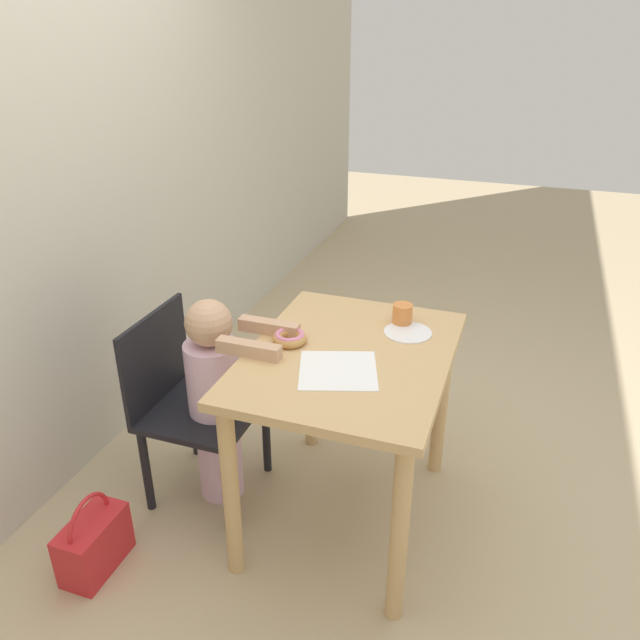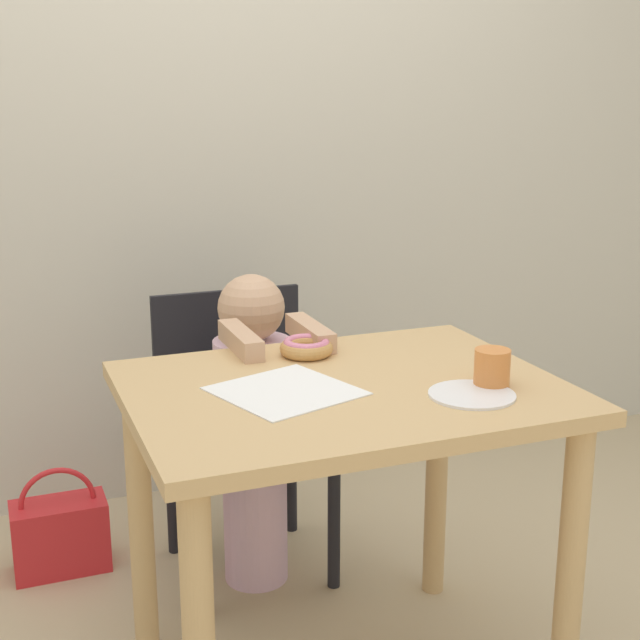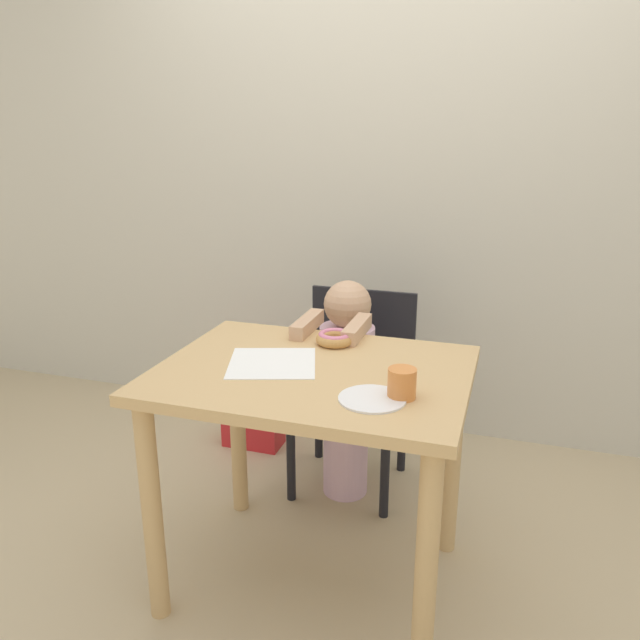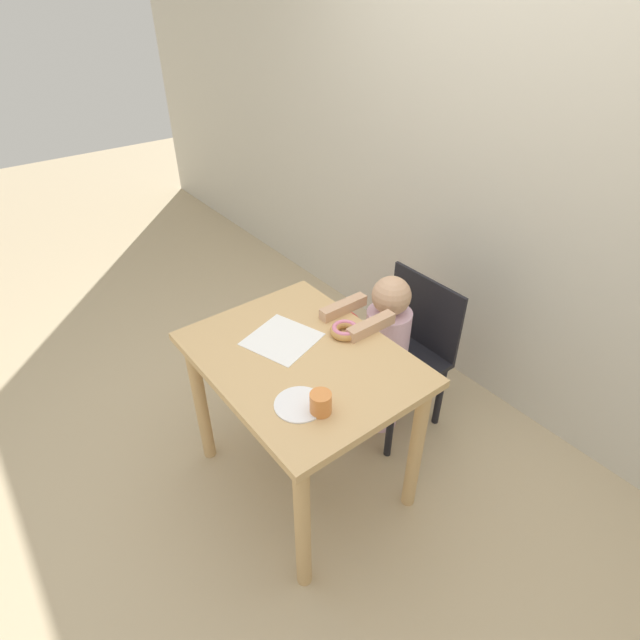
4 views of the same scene
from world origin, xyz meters
The scene contains 10 objects.
ground_plane centered at (0.00, 0.00, 0.00)m, with size 12.00×12.00×0.00m, color tan.
wall_back centered at (0.00, 1.24, 1.25)m, with size 8.00×0.05×2.50m.
dining_table centered at (0.00, 0.00, 0.63)m, with size 0.93×0.72×0.76m.
chair centered at (-0.04, 0.66, 0.43)m, with size 0.45×0.43×0.81m.
child_figure centered at (-0.04, 0.54, 0.48)m, with size 0.23×0.44×0.90m.
donut centered at (0.00, 0.23, 0.78)m, with size 0.13×0.13×0.04m.
napkin centered at (-0.13, 0.00, 0.76)m, with size 0.33×0.33×0.00m.
handbag centered at (-0.57, 0.79, 0.12)m, with size 0.27×0.14×0.32m.
cup centered at (0.29, -0.13, 0.80)m, with size 0.08×0.08×0.08m.
plate centered at (0.22, -0.17, 0.76)m, with size 0.18×0.18×0.01m.
Camera 1 is at (-1.89, -0.55, 1.86)m, focal length 35.00 mm.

